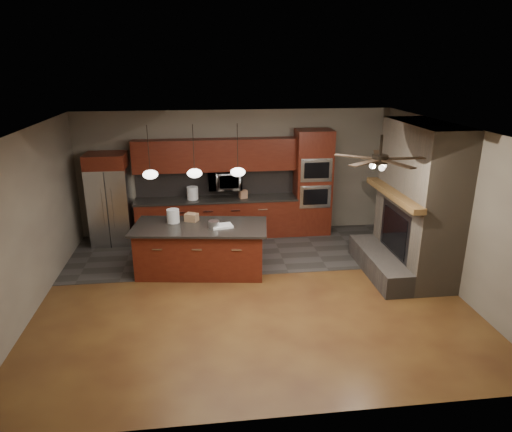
{
  "coord_description": "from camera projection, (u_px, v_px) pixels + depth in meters",
  "views": [
    {
      "loc": [
        -0.77,
        -7.06,
        3.8
      ],
      "look_at": [
        0.16,
        0.6,
        1.17
      ],
      "focal_mm": 32.0,
      "sensor_mm": 36.0,
      "label": 1
    }
  ],
  "objects": [
    {
      "name": "back_wall",
      "position": [
        236.0,
        173.0,
        10.31
      ],
      "size": [
        7.0,
        0.02,
        2.8
      ],
      "primitive_type": "cube",
      "color": "gray",
      "rests_on": "ground"
    },
    {
      "name": "paint_tray",
      "position": [
        222.0,
        226.0,
        8.33
      ],
      "size": [
        0.42,
        0.33,
        0.04
      ],
      "primitive_type": "cube",
      "rotation": [
        0.0,
        0.0,
        0.19
      ],
      "color": "white",
      "rests_on": "kitchen_island"
    },
    {
      "name": "pendant_center",
      "position": [
        195.0,
        173.0,
        7.87
      ],
      "size": [
        0.26,
        0.26,
        0.92
      ],
      "color": "black",
      "rests_on": "ceiling"
    },
    {
      "name": "counter_bucket",
      "position": [
        193.0,
        193.0,
        10.03
      ],
      "size": [
        0.28,
        0.28,
        0.28
      ],
      "primitive_type": "cylinder",
      "rotation": [
        0.0,
        0.0,
        0.14
      ],
      "color": "white",
      "rests_on": "back_cabinetry"
    },
    {
      "name": "ground",
      "position": [
        251.0,
        291.0,
        7.95
      ],
      "size": [
        7.0,
        7.0,
        0.0
      ],
      "primitive_type": "plane",
      "color": "brown",
      "rests_on": "ground"
    },
    {
      "name": "kitchen_island",
      "position": [
        201.0,
        248.0,
        8.55
      ],
      "size": [
        2.59,
        1.44,
        0.92
      ],
      "rotation": [
        0.0,
        0.0,
        -0.14
      ],
      "color": "#5C1F11",
      "rests_on": "ground"
    },
    {
      "name": "oven_tower",
      "position": [
        313.0,
        183.0,
        10.29
      ],
      "size": [
        0.8,
        0.63,
        2.38
      ],
      "color": "#5C1F11",
      "rests_on": "ground"
    },
    {
      "name": "ceiling_fan",
      "position": [
        380.0,
        159.0,
        6.61
      ],
      "size": [
        1.27,
        1.33,
        0.41
      ],
      "color": "black",
      "rests_on": "ceiling"
    },
    {
      "name": "right_wall",
      "position": [
        451.0,
        207.0,
        7.9
      ],
      "size": [
        0.02,
        6.0,
        2.8
      ],
      "primitive_type": "cube",
      "color": "gray",
      "rests_on": "ground"
    },
    {
      "name": "refrigerator",
      "position": [
        110.0,
        199.0,
        9.77
      ],
      "size": [
        0.84,
        0.75,
        1.98
      ],
      "color": "silver",
      "rests_on": "ground"
    },
    {
      "name": "fireplace_column",
      "position": [
        415.0,
        207.0,
        8.25
      ],
      "size": [
        1.3,
        2.1,
        2.8
      ],
      "color": "#6B5E4C",
      "rests_on": "ground"
    },
    {
      "name": "paint_can",
      "position": [
        214.0,
        224.0,
        8.27
      ],
      "size": [
        0.25,
        0.25,
        0.13
      ],
      "primitive_type": "cylinder",
      "rotation": [
        0.0,
        0.0,
        -0.32
      ],
      "color": "#B5B5BA",
      "rests_on": "kitchen_island"
    },
    {
      "name": "ceiling",
      "position": [
        251.0,
        129.0,
        7.04
      ],
      "size": [
        7.0,
        6.0,
        0.02
      ],
      "primitive_type": "cube",
      "color": "white",
      "rests_on": "back_wall"
    },
    {
      "name": "pendant_right",
      "position": [
        238.0,
        172.0,
        7.95
      ],
      "size": [
        0.26,
        0.26,
        0.92
      ],
      "color": "black",
      "rests_on": "ceiling"
    },
    {
      "name": "counter_box",
      "position": [
        243.0,
        194.0,
        10.13
      ],
      "size": [
        0.19,
        0.17,
        0.18
      ],
      "primitive_type": "cube",
      "rotation": [
        0.0,
        0.0,
        0.29
      ],
      "color": "#A57455",
      "rests_on": "back_cabinetry"
    },
    {
      "name": "back_cabinetry",
      "position": [
        216.0,
        198.0,
        10.18
      ],
      "size": [
        3.59,
        0.64,
        2.2
      ],
      "color": "#5C1F11",
      "rests_on": "ground"
    },
    {
      "name": "microwave",
      "position": [
        225.0,
        180.0,
        10.08
      ],
      "size": [
        0.73,
        0.41,
        0.5
      ],
      "primitive_type": "imported",
      "color": "silver",
      "rests_on": "back_cabinetry"
    },
    {
      "name": "white_bucket",
      "position": [
        173.0,
        216.0,
        8.54
      ],
      "size": [
        0.31,
        0.31,
        0.25
      ],
      "primitive_type": "cylinder",
      "rotation": [
        0.0,
        0.0,
        -0.39
      ],
      "color": "silver",
      "rests_on": "kitchen_island"
    },
    {
      "name": "slate_tile_patch",
      "position": [
        242.0,
        250.0,
        9.64
      ],
      "size": [
        7.0,
        2.4,
        0.01
      ],
      "primitive_type": "cube",
      "color": "#373432",
      "rests_on": "ground"
    },
    {
      "name": "left_wall",
      "position": [
        28.0,
        224.0,
        7.1
      ],
      "size": [
        0.02,
        6.0,
        2.8
      ],
      "primitive_type": "cube",
      "color": "gray",
      "rests_on": "ground"
    },
    {
      "name": "cardboard_box",
      "position": [
        192.0,
        217.0,
        8.62
      ],
      "size": [
        0.28,
        0.26,
        0.15
      ],
      "primitive_type": "cube",
      "rotation": [
        0.0,
        0.0,
        -0.47
      ],
      "color": "#916B4B",
      "rests_on": "kitchen_island"
    },
    {
      "name": "pendant_left",
      "position": [
        150.0,
        174.0,
        7.78
      ],
      "size": [
        0.26,
        0.26,
        0.92
      ],
      "color": "black",
      "rests_on": "ceiling"
    }
  ]
}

